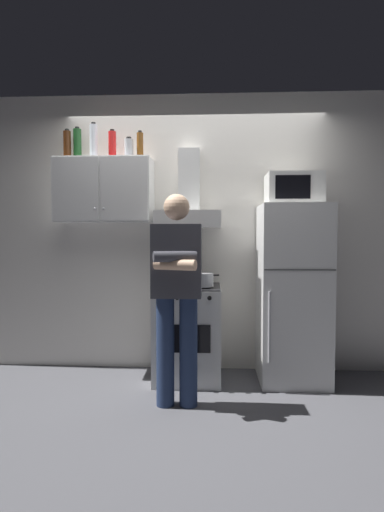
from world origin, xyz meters
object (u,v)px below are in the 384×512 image
at_px(cooking_pot, 202,280).
at_px(bottle_rum_dark, 67,145).
at_px(bottle_soda_red, 112,145).
at_px(bottle_vodka_clear, 94,141).
at_px(stove_oven, 188,332).
at_px(person_standing, 177,291).
at_px(upper_cabinet, 105,191).
at_px(range_hood, 189,206).
at_px(microwave, 293,189).
at_px(bottle_wine_green, 77,144).
at_px(bottle_beer_brown, 140,145).
at_px(refrigerator, 292,293).
at_px(bottle_canister_steel, 129,148).

height_order(cooking_pot, bottle_rum_dark, bottle_rum_dark).
bearing_deg(bottle_soda_red, bottle_vodka_clear, -173.06).
bearing_deg(stove_oven, person_standing, -94.72).
relative_size(upper_cabinet, range_hood, 1.20).
bearing_deg(microwave, bottle_vodka_clear, 176.68).
bearing_deg(bottle_wine_green, bottle_beer_brown, -2.83).
bearing_deg(bottle_wine_green, refrigerator, -4.40).
height_order(person_standing, bottle_canister_steel, bottle_canister_steel).
relative_size(range_hood, bottle_soda_red, 2.71).
relative_size(microwave, bottle_canister_steel, 2.49).
xyz_separation_m(stove_oven, cooking_pot, (0.13, -0.12, 0.50)).
relative_size(refrigerator, microwave, 3.33).
xyz_separation_m(bottle_canister_steel, bottle_soda_red, (-0.17, 0.04, 0.04)).
bearing_deg(bottle_beer_brown, bottle_rum_dark, 178.22).
bearing_deg(bottle_vodka_clear, refrigerator, -3.88).
bearing_deg(bottle_beer_brown, cooking_pot, -22.63).
distance_m(refrigerator, microwave, 0.94).
bearing_deg(refrigerator, bottle_beer_brown, 174.92).
relative_size(stove_oven, person_standing, 0.53).
bearing_deg(bottle_wine_green, range_hood, -1.58).
bearing_deg(cooking_pot, bottle_soda_red, 162.72).
bearing_deg(range_hood, cooking_pot, -62.12).
relative_size(bottle_vodka_clear, bottle_soda_red, 1.22).
xyz_separation_m(upper_cabinet, person_standing, (0.75, -0.73, -0.85)).
relative_size(stove_oven, bottle_soda_red, 3.16).
relative_size(person_standing, bottle_wine_green, 5.35).
height_order(stove_oven, bottle_soda_red, bottle_soda_red).
relative_size(cooking_pot, bottle_vodka_clear, 0.91).
bearing_deg(range_hood, microwave, -6.46).
xyz_separation_m(bottle_soda_red, bottle_wine_green, (-0.34, 0.01, 0.01)).
bearing_deg(refrigerator, microwave, 90.90).
height_order(bottle_vodka_clear, bottle_rum_dark, bottle_vodka_clear).
height_order(upper_cabinet, refrigerator, upper_cabinet).
bearing_deg(person_standing, stove_oven, 85.28).
bearing_deg(microwave, bottle_canister_steel, 176.82).
bearing_deg(upper_cabinet, stove_oven, -8.90).
bearing_deg(bottle_vodka_clear, bottle_beer_brown, -0.04).
relative_size(range_hood, refrigerator, 0.47).
bearing_deg(range_hood, bottle_wine_green, 178.42).
bearing_deg(range_hood, stove_oven, -90.00).
height_order(cooking_pot, bottle_soda_red, bottle_soda_red).
xyz_separation_m(stove_oven, bottle_soda_red, (-0.73, 0.15, 1.75)).
xyz_separation_m(range_hood, bottle_rum_dark, (-1.16, 0.02, 0.59)).
bearing_deg(refrigerator, bottle_canister_steel, 176.13).
distance_m(range_hood, microwave, 0.97).
bearing_deg(bottle_soda_red, bottle_rum_dark, 179.92).
height_order(microwave, bottle_soda_red, bottle_soda_red).
bearing_deg(microwave, stove_oven, -178.85).
bearing_deg(bottle_vodka_clear, bottle_canister_steel, -3.94).
relative_size(stove_oven, bottle_wine_green, 2.85).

